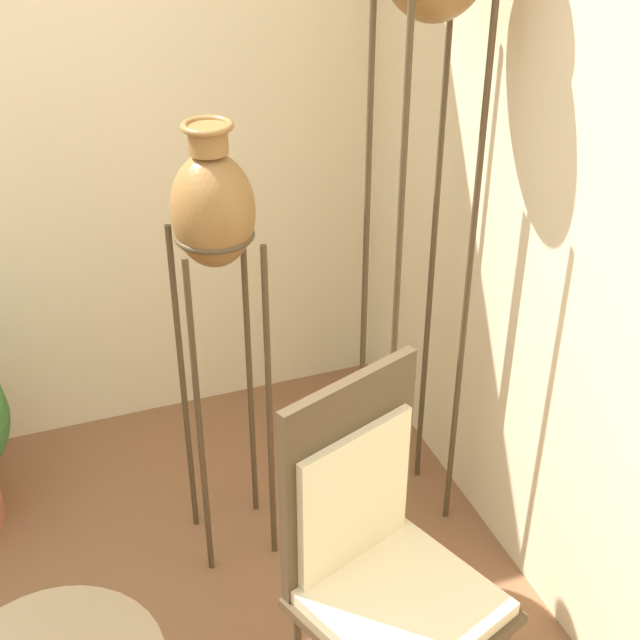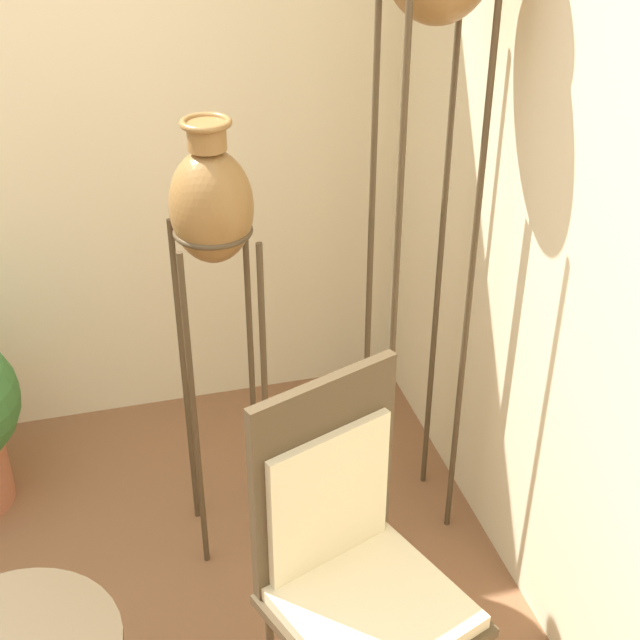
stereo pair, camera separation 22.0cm
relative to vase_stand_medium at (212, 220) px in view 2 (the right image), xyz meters
The scene contains 2 objects.
vase_stand_medium is the anchor object (origin of this frame).
chair 1.04m from the vase_stand_medium, 76.81° to the right, with size 0.59×0.59×1.11m.
Camera 2 is at (0.54, -1.51, 2.32)m, focal length 50.00 mm.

